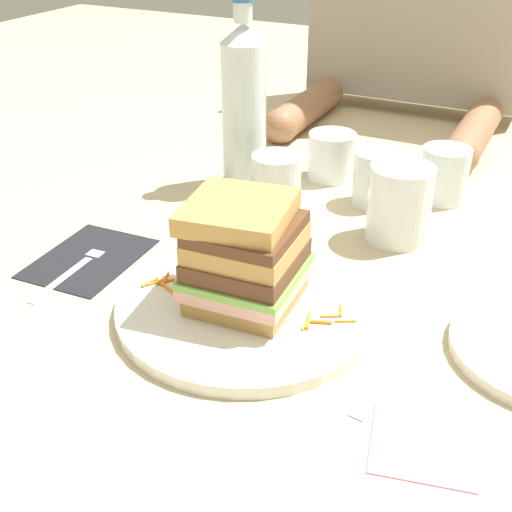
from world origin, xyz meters
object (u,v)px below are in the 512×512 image
Objects in this scene: knife at (399,362)px; napkin_dark at (89,258)px; sandwich at (242,255)px; napkin_pink at (423,442)px; juice_glass at (399,207)px; empty_tumbler_0 at (375,178)px; main_plate at (244,305)px; empty_tumbler_2 at (276,183)px; empty_tumbler_3 at (332,156)px; water_bottle at (244,105)px; empty_tumbler_1 at (444,175)px; fork at (78,264)px.

napkin_dark is at bearing 176.38° from knife.
napkin_pink is at bearing -25.12° from sandwich.
sandwich reaches higher than napkin_pink.
juice_glass reaches higher than empty_tumbler_0.
main_plate is 2.82× the size of juice_glass.
empty_tumbler_3 is at bearing 78.71° from empty_tumbler_2.
empty_tumbler_0 is (0.20, 0.02, -0.09)m from water_bottle.
sandwich is 0.34m from empty_tumbler_0.
empty_tumbler_1 is at bearing 79.98° from juice_glass.
empty_tumbler_0 is at bearing 111.79° from knife.
empty_tumbler_0 reaches higher than knife.
water_bottle is (0.06, 0.30, 0.12)m from napkin_dark.
water_bottle is at bearing 142.76° from empty_tumbler_2.
empty_tumbler_1 reaches higher than empty_tumbler_0.
main_plate is 1.02× the size of water_bottle.
napkin_pink is at bearing -61.10° from empty_tumbler_3.
napkin_dark is 1.50× the size of juice_glass.
main_plate is 2.27× the size of sandwich.
napkin_pink is at bearing -14.84° from napkin_dark.
fork is 0.59× the size of water_bottle.
knife is 0.27m from juice_glass.
fork is at bearing -142.83° from juice_glass.
knife is at bearing -0.48° from fork.
water_bottle is at bearing 117.23° from sandwich.
knife is 1.97× the size of juice_glass.
sandwich reaches higher than empty_tumbler_1.
fork is 0.30m from empty_tumbler_2.
empty_tumbler_2 is at bearing -101.29° from empty_tumbler_3.
napkin_dark is 0.91× the size of fork.
empty_tumbler_2 is at bearing -37.24° from water_bottle.
juice_glass is at bearing 66.92° from main_plate.
empty_tumbler_3 is (-0.05, 0.39, -0.03)m from sandwich.
water_bottle reaches higher than juice_glass.
empty_tumbler_0 is 0.10m from empty_tumbler_1.
empty_tumbler_2 is at bearing 130.59° from napkin_pink.
empty_tumbler_0 reaches higher than main_plate.
empty_tumbler_2 is at bearing 107.11° from sandwich.
empty_tumbler_1 is 0.98× the size of empty_tumbler_2.
empty_tumbler_1 is 0.91× the size of napkin_pink.
main_plate is 0.18m from knife.
knife is (0.18, -0.01, -0.01)m from main_plate.
napkin_dark is 0.76× the size of knife.
juice_glass is at bearing 66.70° from sandwich.
empty_tumbler_1 is at bearing 71.54° from sandwich.
juice_glass is 0.15m from empty_tumbler_1.
fork is at bearing 167.80° from napkin_pink.
fork is (-0.23, -0.01, -0.00)m from main_plate.
empty_tumbler_3 is (0.11, 0.08, -0.09)m from water_bottle.
napkin_pink is (0.45, -0.12, -0.00)m from napkin_dark.
knife is 0.49m from water_bottle.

